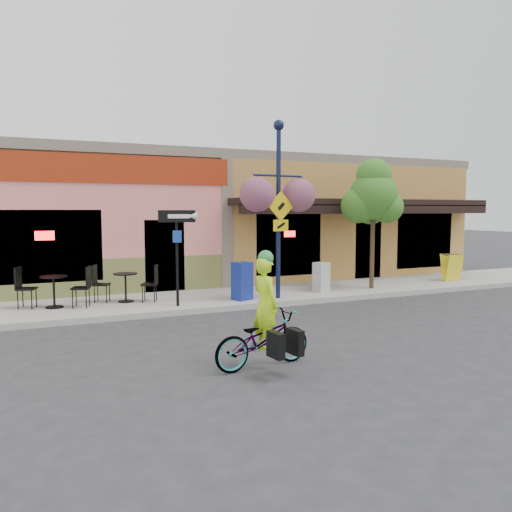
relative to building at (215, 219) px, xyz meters
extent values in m
plane|color=#2D2D30|center=(0.00, -7.50, -2.25)|extent=(90.00, 90.00, 0.00)
cube|color=#9E9B93|center=(0.00, -5.50, -2.17)|extent=(24.00, 3.00, 0.15)
cube|color=#A8A59E|center=(0.00, -6.95, -2.17)|extent=(24.00, 0.12, 0.15)
imported|color=maroon|center=(-3.15, -11.47, -1.78)|extent=(1.85, 0.86, 0.93)
imported|color=#C2FF1A|center=(-3.10, -11.47, -1.46)|extent=(0.45, 0.62, 1.58)
camera|label=1|loc=(-6.51, -18.81, 0.35)|focal=35.00mm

